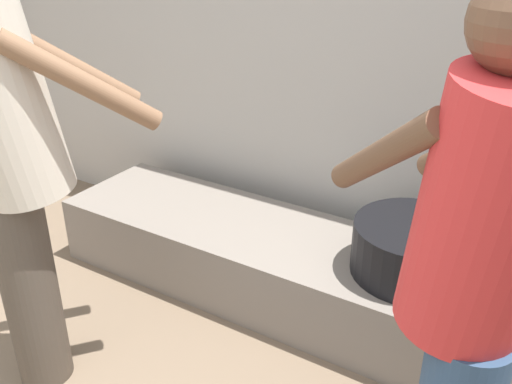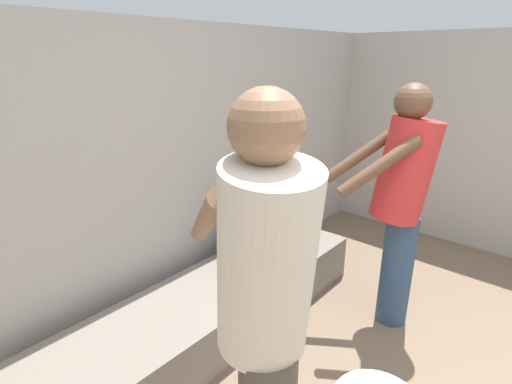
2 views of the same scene
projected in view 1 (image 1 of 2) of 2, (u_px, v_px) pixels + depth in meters
block_enclosure_rear at (358, 79)px, 2.64m from camera, size 5.15×0.20×1.91m
hearth_ledge at (293, 269)px, 2.61m from camera, size 2.39×0.60×0.33m
cooking_pot_main at (414, 249)px, 2.25m from camera, size 0.50×0.50×0.67m
cook_in_red_shirt at (474, 280)px, 1.27m from camera, size 0.70×0.68×1.57m
cook_in_cream_shirt at (13, 153)px, 1.85m from camera, size 0.63×0.74×1.64m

